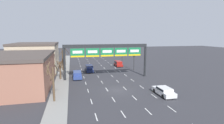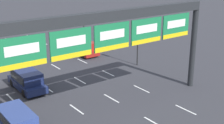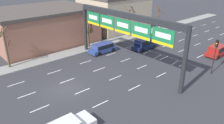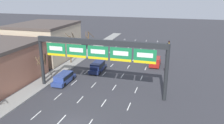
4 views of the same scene
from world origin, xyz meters
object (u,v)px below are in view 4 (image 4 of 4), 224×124
(sign_gantry, at_px, (99,51))
(tree_bare_third, at_px, (89,41))
(traffic_light_near_gantry, at_px, (168,61))
(suv_navy, at_px, (98,66))
(tree_bare_furthest, at_px, (70,47))
(suv_blue, at_px, (64,78))
(suv_red, at_px, (155,61))
(traffic_light_mid_block, at_px, (169,47))
(tree_bare_second, at_px, (42,66))

(sign_gantry, bearing_deg, tree_bare_third, 116.00)
(sign_gantry, height_order, traffic_light_near_gantry, sign_gantry)
(sign_gantry, xyz_separation_m, traffic_light_near_gantry, (9.00, 7.26, -2.77))
(suv_navy, xyz_separation_m, tree_bare_furthest, (-6.74, 3.01, 2.42))
(suv_blue, bearing_deg, traffic_light_near_gantry, 20.45)
(suv_red, distance_m, tree_bare_furthest, 16.78)
(sign_gantry, distance_m, traffic_light_near_gantry, 11.89)
(traffic_light_near_gantry, height_order, traffic_light_mid_block, traffic_light_near_gantry)
(sign_gantry, bearing_deg, suv_red, 65.40)
(traffic_light_mid_block, bearing_deg, traffic_light_near_gantry, -88.27)
(tree_bare_second, height_order, tree_bare_third, tree_bare_third)
(suv_red, relative_size, traffic_light_near_gantry, 0.92)
(suv_red, bearing_deg, traffic_light_mid_block, 57.38)
(traffic_light_mid_block, bearing_deg, tree_bare_second, -138.84)
(tree_bare_furthest, bearing_deg, tree_bare_third, 87.77)
(traffic_light_mid_block, xyz_separation_m, tree_bare_furthest, (-18.54, -6.62, 0.27))
(traffic_light_near_gantry, bearing_deg, sign_gantry, -141.10)
(suv_blue, height_order, traffic_light_mid_block, traffic_light_mid_block)
(sign_gantry, height_order, suv_navy, sign_gantry)
(suv_navy, xyz_separation_m, tree_bare_second, (-6.84, -6.66, 1.56))
(traffic_light_near_gantry, distance_m, tree_bare_third, 22.21)
(traffic_light_near_gantry, xyz_separation_m, tree_bare_furthest, (-18.85, 3.71, 0.10))
(sign_gantry, xyz_separation_m, suv_red, (6.45, 14.09, -5.14))
(sign_gantry, distance_m, suv_blue, 8.39)
(suv_blue, distance_m, traffic_light_mid_block, 22.18)
(sign_gantry, relative_size, traffic_light_near_gantry, 4.04)
(suv_blue, bearing_deg, tree_bare_third, 99.75)
(traffic_light_near_gantry, bearing_deg, suv_navy, 176.71)
(traffic_light_mid_block, bearing_deg, tree_bare_furthest, -160.35)
(sign_gantry, distance_m, tree_bare_third, 21.94)
(suv_red, bearing_deg, suv_navy, -147.32)
(tree_bare_third, xyz_separation_m, tree_bare_furthest, (-0.33, -8.55, 0.49))
(traffic_light_mid_block, bearing_deg, sign_gantry, -116.29)
(sign_gantry, xyz_separation_m, tree_bare_furthest, (-9.85, 10.97, -2.66))
(suv_navy, bearing_deg, tree_bare_second, -135.76)
(suv_blue, bearing_deg, tree_bare_second, -176.44)
(suv_navy, bearing_deg, sign_gantry, -68.67)
(tree_bare_second, bearing_deg, traffic_light_mid_block, 41.16)
(traffic_light_mid_block, relative_size, tree_bare_second, 0.98)
(sign_gantry, bearing_deg, traffic_light_mid_block, 63.71)
(sign_gantry, distance_m, suv_navy, 9.94)
(traffic_light_mid_block, relative_size, tree_bare_furthest, 0.69)
(traffic_light_mid_block, distance_m, tree_bare_third, 18.31)
(suv_red, bearing_deg, tree_bare_third, 161.22)
(suv_navy, height_order, traffic_light_mid_block, traffic_light_mid_block)
(sign_gantry, bearing_deg, tree_bare_furthest, 131.93)
(suv_navy, xyz_separation_m, tree_bare_third, (-6.41, 11.56, 1.93))
(tree_bare_second, height_order, tree_bare_furthest, tree_bare_furthest)
(traffic_light_near_gantry, bearing_deg, suv_red, 110.50)
(suv_red, distance_m, traffic_light_near_gantry, 7.66)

